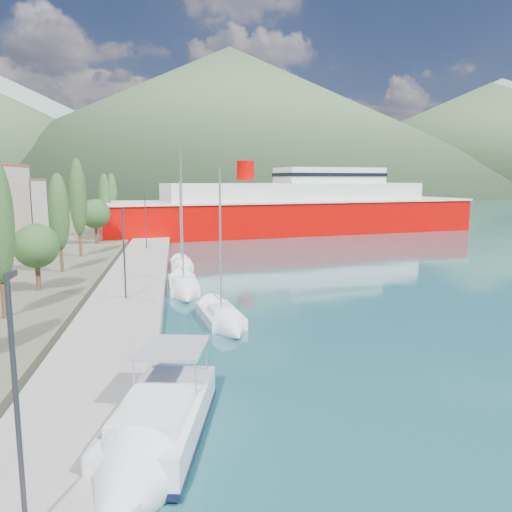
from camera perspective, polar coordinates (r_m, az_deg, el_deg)
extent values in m
plane|color=#1C4F56|center=(140.56, -6.85, 5.07)|extent=(1400.00, 1400.00, 0.00)
cube|color=gray|center=(47.07, -13.24, -1.80)|extent=(5.00, 88.00, 0.80)
cone|color=gray|center=(710.03, -2.17, 15.29)|extent=(760.00, 760.00, 180.00)
cone|color=gray|center=(754.57, 25.96, 12.52)|extent=(640.00, 640.00, 140.00)
cone|color=#3E5735|center=(425.42, -2.98, 15.29)|extent=(480.00, 480.00, 115.00)
cone|color=#3E5735|center=(481.58, 25.02, 12.24)|extent=(420.00, 420.00, 90.00)
cube|color=silver|center=(90.27, -26.28, 5.22)|extent=(9.00, 10.00, 8.00)
cube|color=#9E5138|center=(90.17, -26.45, 7.85)|extent=(9.20, 10.20, 0.30)
cylinder|color=#47301E|center=(33.00, -26.87, -4.60)|extent=(0.30, 0.30, 2.08)
cylinder|color=#47301E|center=(40.08, -23.63, -2.21)|extent=(0.36, 0.36, 2.04)
sphere|color=#2A4B22|center=(39.73, -23.83, 1.08)|extent=(3.26, 3.26, 3.26)
cylinder|color=#47301E|center=(47.50, -21.32, -0.54)|extent=(0.30, 0.30, 1.91)
ellipsoid|color=#2A4B22|center=(47.04, -21.61, 4.69)|extent=(1.80, 1.80, 6.78)
cylinder|color=#47301E|center=(56.21, -19.42, 1.10)|extent=(0.30, 0.30, 2.27)
ellipsoid|color=#2A4B22|center=(55.80, -19.69, 6.36)|extent=(1.80, 1.80, 8.06)
cylinder|color=#47301E|center=(66.77, -17.79, 2.34)|extent=(0.36, 0.36, 2.34)
sphere|color=#2A4B22|center=(66.55, -17.90, 4.62)|extent=(3.74, 3.74, 3.74)
cylinder|color=#47301E|center=(75.62, -16.78, 2.95)|extent=(0.30, 0.30, 1.98)
ellipsoid|color=#2A4B22|center=(75.33, -16.93, 6.35)|extent=(1.80, 1.80, 7.01)
cylinder|color=#47301E|center=(84.25, -16.00, 3.55)|extent=(0.30, 0.30, 2.01)
ellipsoid|color=#2A4B22|center=(83.99, -16.13, 6.66)|extent=(1.80, 1.80, 7.13)
cylinder|color=#2D2D33|center=(12.55, -25.64, -15.73)|extent=(0.12, 0.12, 6.00)
cube|color=#2D2D33|center=(11.91, -26.25, -1.91)|extent=(0.15, 0.50, 0.12)
cylinder|color=#2D2D33|center=(34.70, -14.83, 0.13)|extent=(0.12, 0.12, 6.00)
cube|color=#2D2D33|center=(34.64, -14.99, 5.10)|extent=(0.15, 0.50, 0.12)
cylinder|color=#2D2D33|center=(59.38, -12.48, 3.68)|extent=(0.12, 0.12, 6.00)
cube|color=#2D2D33|center=(59.45, -12.56, 6.58)|extent=(0.15, 0.50, 0.12)
cube|color=black|center=(18.46, -10.70, -20.13)|extent=(3.78, 6.89, 0.73)
cube|color=silver|center=(18.08, -10.78, -17.81)|extent=(4.12, 7.27, 1.15)
cube|color=black|center=(18.32, -10.73, -19.27)|extent=(4.19, 7.36, 0.23)
cube|color=silver|center=(17.03, -11.56, -16.83)|extent=(2.84, 3.73, 0.42)
cube|color=gray|center=(19.00, -9.58, -10.29)|extent=(2.94, 3.29, 0.10)
cone|color=silver|center=(14.60, -15.34, -25.97)|extent=(3.37, 3.84, 2.71)
cube|color=silver|center=(31.86, -4.14, -6.92)|extent=(2.89, 5.53, 0.84)
cube|color=silver|center=(31.38, -4.01, -6.10)|extent=(1.58, 2.27, 0.33)
cylinder|color=silver|center=(30.56, -4.09, 1.74)|extent=(0.12, 0.12, 8.90)
cone|color=silver|center=(28.72, -2.58, -8.66)|extent=(2.49, 2.74, 2.15)
cube|color=silver|center=(41.05, -8.31, -3.42)|extent=(2.48, 6.29, 0.88)
cube|color=silver|center=(40.53, -8.30, -2.73)|extent=(1.44, 2.53, 0.34)
cylinder|color=silver|center=(39.83, -8.46, 4.64)|extent=(0.12, 0.12, 10.72)
cone|color=silver|center=(37.18, -7.98, -4.69)|extent=(2.35, 2.98, 2.24)
cube|color=silver|center=(51.09, -8.54, -1.05)|extent=(2.33, 4.83, 0.81)
cube|color=silver|center=(50.69, -8.52, -0.51)|extent=(1.35, 1.95, 0.31)
cylinder|color=silver|center=(50.22, -8.63, 3.90)|extent=(0.12, 0.12, 8.08)
cone|color=silver|center=(48.13, -8.29, -1.65)|extent=(2.19, 2.32, 2.07)
cube|color=#B70200|center=(83.52, 4.36, 4.26)|extent=(63.21, 24.36, 5.98)
cube|color=silver|center=(83.34, 4.38, 6.31)|extent=(63.71, 24.82, 0.32)
cube|color=silver|center=(83.29, 4.39, 7.19)|extent=(43.96, 18.57, 3.20)
cube|color=silver|center=(86.11, 8.35, 9.09)|extent=(18.53, 11.10, 2.56)
cylinder|color=#B70200|center=(80.13, -1.23, 9.75)|extent=(2.78, 2.78, 2.99)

